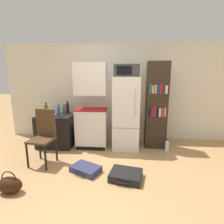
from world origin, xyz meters
TOP-DOWN VIEW (x-y plane):
  - ground_plane at (0.00, 0.00)m, footprint 24.00×24.00m
  - wall_back at (0.20, 2.00)m, footprint 6.40×0.10m
  - side_table at (-1.51, 1.30)m, footprint 0.80×0.61m
  - kitchen_hutch at (-0.66, 1.34)m, footprint 0.71×0.53m
  - refrigerator at (0.12, 1.32)m, footprint 0.58×0.59m
  - microwave at (0.12, 1.31)m, footprint 0.53×0.38m
  - bookshelf at (0.80, 1.44)m, footprint 0.46×0.34m
  - bottle_blue_soda at (-1.37, 1.16)m, footprint 0.06×0.06m
  - bottle_olive_oil at (-1.81, 1.50)m, footprint 0.08×0.08m
  - bottle_clear_short at (-1.51, 1.49)m, footprint 0.09×0.09m
  - bottle_green_tall at (-1.30, 1.33)m, footprint 0.06×0.06m
  - bottle_milk_white at (-1.70, 1.29)m, footprint 0.07×0.07m
  - bottle_wine_dark at (-1.29, 1.52)m, footprint 0.08×0.08m
  - bowl at (-1.54, 1.17)m, footprint 0.18×0.18m
  - chair at (-1.41, 0.49)m, footprint 0.45×0.46m
  - suitcase_large_flat at (-0.56, 0.19)m, footprint 0.58×0.50m
  - suitcase_small_flat at (0.13, 0.04)m, footprint 0.57×0.49m
  - handbag at (-1.51, -0.43)m, footprint 0.36×0.20m
  - water_bottle_front at (1.03, 1.17)m, footprint 0.09×0.09m

SIDE VIEW (x-z plane):
  - ground_plane at x=0.00m, z-range 0.00..0.00m
  - suitcase_large_flat at x=-0.56m, z-range 0.00..0.11m
  - suitcase_small_flat at x=0.13m, z-range 0.00..0.12m
  - water_bottle_front at x=1.03m, z-range -0.02..0.26m
  - handbag at x=-1.51m, z-range -0.04..0.29m
  - side_table at x=-1.51m, z-range 0.00..0.74m
  - chair at x=-1.41m, z-range 0.09..1.11m
  - bowl at x=-1.54m, z-range 0.74..0.79m
  - bottle_clear_short at x=-1.51m, z-range 0.73..0.87m
  - refrigerator at x=0.12m, z-range 0.00..1.61m
  - bottle_milk_white at x=-1.70m, z-range 0.73..0.89m
  - bottle_green_tall at x=-1.30m, z-range 0.72..0.97m
  - bottle_olive_oil at x=-1.81m, z-range 0.72..0.98m
  - bottle_blue_soda at x=-1.37m, z-range 0.72..0.99m
  - bottle_wine_dark at x=-1.29m, z-range 0.72..1.02m
  - kitchen_hutch at x=-0.66m, z-range -0.07..1.84m
  - bookshelf at x=0.80m, z-range 0.00..1.94m
  - wall_back at x=0.20m, z-range 0.00..2.42m
  - microwave at x=0.12m, z-range 1.61..1.87m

